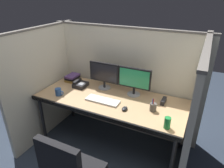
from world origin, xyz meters
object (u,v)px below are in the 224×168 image
at_px(keyboard_main, 103,100).
at_px(pen_cup, 153,107).
at_px(soda_can, 167,123).
at_px(desk_phone, 80,84).
at_px(desk, 110,102).
at_px(coffee_mug, 59,92).
at_px(book_stack, 72,78).
at_px(monitor_left, 104,74).
at_px(computer_mouse, 125,109).
at_px(monitor_right, 134,80).
at_px(red_stapler, 164,101).

xyz_separation_m(keyboard_main, pen_cup, (0.62, 0.06, 0.04)).
bearing_deg(soda_can, desk_phone, 162.63).
bearing_deg(soda_can, desk, 160.14).
relative_size(desk_phone, coffee_mug, 1.51).
xyz_separation_m(coffee_mug, book_stack, (-0.12, 0.47, 0.00)).
relative_size(monitor_left, book_stack, 1.87).
height_order(monitor_left, computer_mouse, monitor_left).
distance_m(desk, pen_cup, 0.58).
bearing_deg(computer_mouse, monitor_right, 95.25).
bearing_deg(keyboard_main, monitor_right, 49.06).
xyz_separation_m(soda_can, book_stack, (-1.54, 0.54, -0.01)).
distance_m(desk_phone, red_stapler, 1.18).
relative_size(coffee_mug, pen_cup, 0.79).
relative_size(desk_phone, red_stapler, 1.27).
relative_size(monitor_right, pen_cup, 2.71).
bearing_deg(red_stapler, soda_can, -73.40).
bearing_deg(red_stapler, computer_mouse, -136.28).
bearing_deg(book_stack, keyboard_main, -26.41).
distance_m(soda_can, red_stapler, 0.49).
xyz_separation_m(desk, monitor_right, (0.23, 0.23, 0.27)).
relative_size(keyboard_main, coffee_mug, 3.41).
xyz_separation_m(monitor_left, soda_can, (0.98, -0.52, -0.15)).
bearing_deg(coffee_mug, soda_can, -2.86).
height_order(computer_mouse, soda_can, soda_can).
height_order(monitor_left, coffee_mug, monitor_left).
xyz_separation_m(keyboard_main, computer_mouse, (0.32, -0.06, 0.01)).
bearing_deg(coffee_mug, red_stapler, 17.33).
distance_m(desk_phone, coffee_mug, 0.36).
relative_size(monitor_right, red_stapler, 2.87).
bearing_deg(soda_can, pen_cup, 130.72).
bearing_deg(keyboard_main, computer_mouse, -11.06).
distance_m(monitor_right, coffee_mug, 1.00).
xyz_separation_m(keyboard_main, coffee_mug, (-0.59, -0.11, 0.04)).
height_order(monitor_right, keyboard_main, monitor_right).
xyz_separation_m(keyboard_main, desk_phone, (-0.49, 0.23, 0.02)).
bearing_deg(pen_cup, book_stack, 167.62).
bearing_deg(computer_mouse, soda_can, -13.36).
height_order(keyboard_main, coffee_mug, coffee_mug).
xyz_separation_m(desk, computer_mouse, (0.27, -0.16, 0.07)).
distance_m(monitor_right, pen_cup, 0.46).
bearing_deg(book_stack, coffee_mug, -75.82).
relative_size(desk, soda_can, 15.57).
xyz_separation_m(keyboard_main, book_stack, (-0.71, 0.35, 0.04)).
xyz_separation_m(desk_phone, pen_cup, (1.11, -0.17, 0.02)).
bearing_deg(monitor_left, book_stack, 178.10).
bearing_deg(red_stapler, coffee_mug, -162.67).
relative_size(monitor_left, red_stapler, 2.87).
relative_size(desk, desk_phone, 10.00).
bearing_deg(monitor_right, monitor_left, 179.46).
relative_size(monitor_left, computer_mouse, 4.48).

